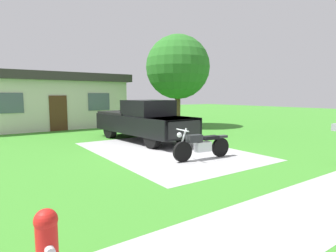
{
  "coord_description": "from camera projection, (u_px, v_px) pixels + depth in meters",
  "views": [
    {
      "loc": [
        -5.83,
        -8.56,
        2.12
      ],
      "look_at": [
        0.36,
        0.34,
        0.9
      ],
      "focal_mm": 29.31,
      "sensor_mm": 36.0,
      "label": 1
    }
  ],
  "objects": [
    {
      "name": "ground_plane",
      "position": [
        165.0,
        151.0,
        10.53
      ],
      "size": [
        80.0,
        80.0,
        0.0
      ],
      "primitive_type": "plane",
      "color": "#3C882A"
    },
    {
      "name": "driveway_pad",
      "position": [
        165.0,
        151.0,
        10.53
      ],
      "size": [
        4.78,
        7.2,
        0.01
      ],
      "primitive_type": "cube",
      "color": "#A4A4A4",
      "rests_on": "ground"
    },
    {
      "name": "sidewalk_strip",
      "position": [
        329.0,
        199.0,
        5.64
      ],
      "size": [
        36.0,
        1.8,
        0.01
      ],
      "primitive_type": "cube",
      "color": "#ACACA7",
      "rests_on": "ground"
    },
    {
      "name": "motorcycle",
      "position": [
        202.0,
        145.0,
        9.08
      ],
      "size": [
        2.21,
        0.7,
        1.09
      ],
      "color": "black",
      "rests_on": "ground"
    },
    {
      "name": "pickup_truck",
      "position": [
        143.0,
        120.0,
        12.8
      ],
      "size": [
        2.5,
        5.77,
        1.9
      ],
      "color": "black",
      "rests_on": "ground"
    },
    {
      "name": "fire_hydrant",
      "position": [
        47.0,
        247.0,
        3.08
      ],
      "size": [
        0.32,
        0.4,
        0.87
      ],
      "color": "red",
      "rests_on": "ground"
    },
    {
      "name": "shade_tree",
      "position": [
        178.0,
        67.0,
        17.98
      ],
      "size": [
        4.18,
        4.18,
        6.04
      ],
      "color": "brown",
      "rests_on": "ground"
    },
    {
      "name": "neighbor_house",
      "position": [
        49.0,
        100.0,
        18.24
      ],
      "size": [
        9.6,
        5.6,
        3.5
      ],
      "color": "beige",
      "rests_on": "ground"
    }
  ]
}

